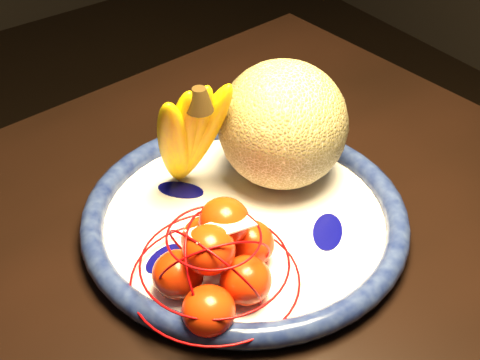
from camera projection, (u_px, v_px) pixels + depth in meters
fruit_bowl at (245, 219)px, 0.89m from camera, size 0.40×0.40×0.03m
cantaloupe at (283, 125)px, 0.91m from camera, size 0.16×0.16×0.16m
banana_bunch at (188, 131)px, 0.87m from camera, size 0.12×0.12×0.19m
mandarin_bag at (217, 261)px, 0.78m from camera, size 0.24×0.24×0.12m
price_tag at (221, 228)px, 0.76m from camera, size 0.07×0.03×0.01m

